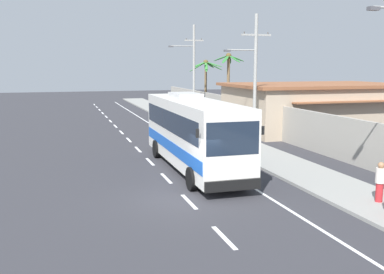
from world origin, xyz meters
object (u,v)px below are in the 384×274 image
Objects in this scene: motorcycle_beside_bus at (187,129)px; utility_pole_far at (193,70)px; pedestrian_near_kerb at (194,116)px; roadside_building at (315,107)px; palm_second at (206,73)px; coach_bus_foreground at (193,131)px; palm_nearest at (229,73)px; utility_pole_mid at (254,75)px; pedestrian_midwalk at (380,181)px.

utility_pole_far reaches higher than motorcycle_beside_bus.
pedestrian_near_kerb is at bearing -106.24° from utility_pole_far.
palm_second is at bearing 109.78° from roadside_building.
palm_nearest is at bearing 63.34° from coach_bus_foreground.
coach_bus_foreground is at bearing 23.46° from pedestrian_near_kerb.
palm_nearest reaches higher than roadside_building.
coach_bus_foreground is at bearing -134.14° from utility_pole_mid.
pedestrian_near_kerb is 23.08m from pedestrian_midwalk.
motorcycle_beside_bus is at bearing 75.56° from coach_bus_foreground.
roadside_building is (11.58, 1.09, 1.30)m from motorcycle_beside_bus.
motorcycle_beside_bus is 11.82m from palm_nearest.
palm_second is at bearing 12.31° from pedestrian_midwalk.
motorcycle_beside_bus is 12.69m from utility_pole_far.
palm_nearest is (4.14, 26.54, 3.75)m from pedestrian_midwalk.
palm_second reaches higher than coach_bus_foreground.
utility_pole_far is 3.79m from palm_nearest.
pedestrian_near_kerb is 7.33m from utility_pole_far.
palm_nearest is at bearing 167.90° from pedestrian_near_kerb.
motorcycle_beside_bus is 5.78m from pedestrian_near_kerb.
coach_bus_foreground is at bearing 51.71° from pedestrian_midwalk.
utility_pole_far reaches higher than pedestrian_near_kerb.
utility_pole_mid reaches higher than palm_nearest.
motorcycle_beside_bus is 0.30× the size of palm_nearest.
palm_second reaches higher than pedestrian_near_kerb.
palm_nearest is at bearing -87.91° from palm_second.
utility_pole_mid is at bearing -151.84° from roadside_building.
pedestrian_midwalk is (0.45, -23.07, -0.09)m from pedestrian_near_kerb.
motorcycle_beside_bus is 16.88m from palm_second.
utility_pole_mid is at bearing -89.43° from utility_pole_far.
utility_pole_far is at bearing 126.96° from roadside_building.
roadside_building is (9.38, -4.24, 0.92)m from pedestrian_near_kerb.
pedestrian_near_kerb is 6.82m from palm_nearest.
coach_bus_foreground is 10.10m from motorcycle_beside_bus.
coach_bus_foreground is 1.28× the size of utility_pole_mid.
utility_pole_far is 0.66× the size of roadside_building.
pedestrian_near_kerb is 0.20× the size of utility_pole_mid.
palm_nearest is (4.59, 3.47, 3.66)m from pedestrian_near_kerb.
motorcycle_beside_bus is 0.22× the size of utility_pole_mid.
pedestrian_midwalk is 15.35m from utility_pole_mid.
palm_second is at bearing 66.44° from motorcycle_beside_bus.
palm_second is 15.07m from roadside_building.
utility_pole_mid is 12.04m from palm_nearest.
palm_second reaches higher than pedestrian_midwalk.
palm_nearest is (2.72, 11.73, -0.04)m from utility_pole_mid.
palm_second reaches higher than roadside_building.
palm_nearest is (6.79, 8.80, 4.03)m from motorcycle_beside_bus.
utility_pole_far reaches higher than roadside_building.
utility_pole_far is (-0.14, 14.19, 0.26)m from utility_pole_mid.
roadside_building is at bearing 5.37° from motorcycle_beside_bus.
motorcycle_beside_bus is at bearing 27.60° from pedestrian_midwalk.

